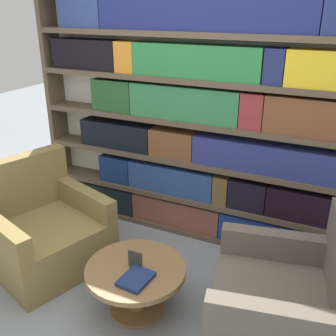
% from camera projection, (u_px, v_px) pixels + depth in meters
% --- Properties ---
extents(ground_plane, '(14.00, 14.00, 0.00)m').
position_uv_depth(ground_plane, '(114.00, 329.00, 2.83)').
color(ground_plane, gray).
extents(bookshelf, '(3.27, 0.30, 2.31)m').
position_uv_depth(bookshelf, '(201.00, 123.00, 3.61)').
color(bookshelf, silver).
rests_on(bookshelf, ground_plane).
extents(armchair_left, '(1.12, 1.14, 0.93)m').
position_uv_depth(armchair_left, '(43.00, 232.00, 3.47)').
color(armchair_left, olive).
rests_on(armchair_left, ground_plane).
extents(armchair_right, '(1.04, 1.06, 0.93)m').
position_uv_depth(armchair_right, '(286.00, 306.00, 2.63)').
color(armchair_right, brown).
rests_on(armchair_right, ground_plane).
extents(coffee_table, '(0.74, 0.74, 0.39)m').
position_uv_depth(coffee_table, '(136.00, 280.00, 2.91)').
color(coffee_table, brown).
rests_on(coffee_table, ground_plane).
extents(table_sign, '(0.11, 0.06, 0.14)m').
position_uv_depth(table_sign, '(135.00, 261.00, 2.84)').
color(table_sign, black).
rests_on(table_sign, coffee_table).
extents(stray_book, '(0.20, 0.25, 0.03)m').
position_uv_depth(stray_book, '(136.00, 279.00, 2.72)').
color(stray_book, navy).
rests_on(stray_book, coffee_table).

